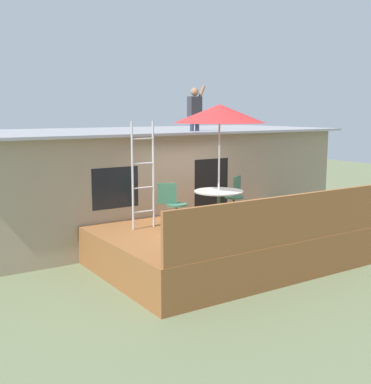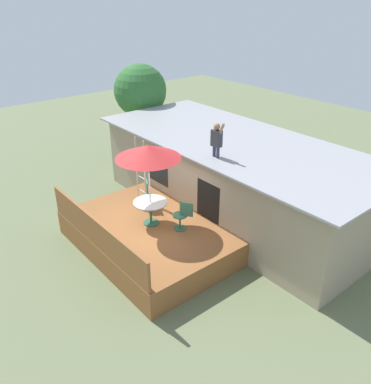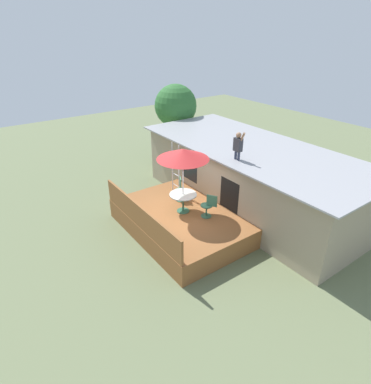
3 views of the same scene
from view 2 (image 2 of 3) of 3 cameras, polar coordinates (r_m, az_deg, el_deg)
name	(u,v)px [view 2 (image 2 of 3)]	position (r m, az deg, el deg)	size (l,w,h in m)	color
ground_plane	(151,246)	(12.81, -4.88, -7.72)	(40.00, 40.00, 0.00)	#66704C
house	(234,177)	(14.18, 6.88, 2.15)	(10.50, 4.50, 2.71)	gray
deck	(151,236)	(12.58, -4.95, -6.22)	(5.23, 3.70, 0.80)	brown
deck_railing	(96,233)	(11.38, -12.60, -5.67)	(5.13, 0.08, 0.90)	brown
patio_table	(150,206)	(12.17, -5.00, -2.06)	(1.04, 1.04, 0.74)	#33664C
patio_umbrella	(148,152)	(11.42, -5.35, 5.70)	(1.90, 1.90, 2.54)	silver
step_ladder	(141,170)	(13.34, -6.39, 3.07)	(0.52, 0.04, 2.20)	silver
person_figure	(217,138)	(11.99, 4.47, 7.68)	(0.47, 0.20, 1.11)	#33384C
patio_chair_left	(148,196)	(13.07, -5.39, -0.53)	(0.58, 0.44, 0.92)	#33664C
patio_chair_right	(182,216)	(11.89, -0.46, -3.39)	(0.57, 0.45, 0.92)	#33664C
backyard_tree	(140,91)	(18.51, -6.44, 14.06)	(2.34, 2.34, 4.38)	brown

